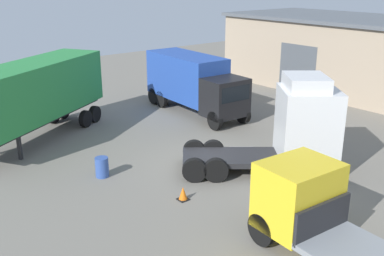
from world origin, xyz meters
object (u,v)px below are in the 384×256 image
Objects in this scene: oil_drum at (102,167)px; flatbed_truck_yellow at (327,220)px; tractor_unit_white at (295,128)px; container_trailer_green at (34,92)px; traffic_cone at (183,194)px; box_truck_black at (193,81)px.

flatbed_truck_yellow is at bearing 14.13° from oil_drum.
oil_drum is at bearing 18.44° from flatbed_truck_yellow.
tractor_unit_white is 0.73× the size of container_trailer_green.
tractor_unit_white is 8.57m from oil_drum.
traffic_cone is (-5.72, -1.03, -1.07)m from flatbed_truck_yellow.
tractor_unit_white reaches higher than flatbed_truck_yellow.
oil_drum is (6.14, 0.38, -2.19)m from container_trailer_green.
container_trailer_green is 1.18× the size of flatbed_truck_yellow.
container_trailer_green is 16.08m from flatbed_truck_yellow.
flatbed_truck_yellow is (15.78, 2.81, -1.30)m from container_trailer_green.
container_trailer_green is 16.70× the size of traffic_cone.
box_truck_black is (1.08, 9.66, -0.61)m from container_trailer_green.
oil_drum is at bearing -176.03° from tractor_unit_white.
flatbed_truck_yellow is 0.98× the size of box_truck_black.
oil_drum is 1.60× the size of traffic_cone.
tractor_unit_white is at bearing -38.62° from flatbed_truck_yellow.
traffic_cone is (10.06, 1.78, -2.37)m from container_trailer_green.
oil_drum is (-4.82, -6.90, -1.60)m from tractor_unit_white.
container_trailer_green is at bearing -169.97° from traffic_cone.
traffic_cone is at bearing -150.48° from tractor_unit_white.
traffic_cone is at bearing 19.62° from oil_drum.
tractor_unit_white is 7.64× the size of oil_drum.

